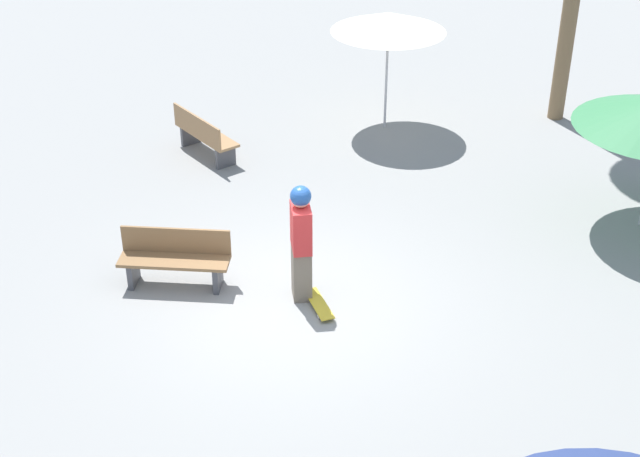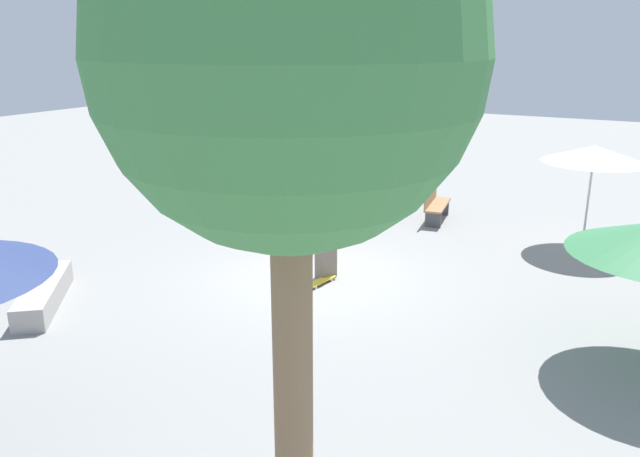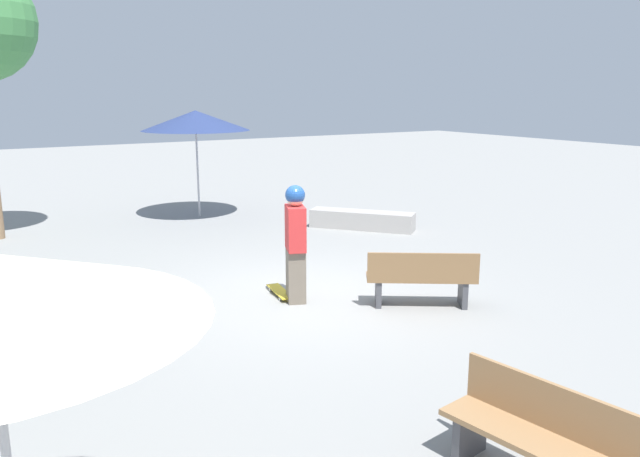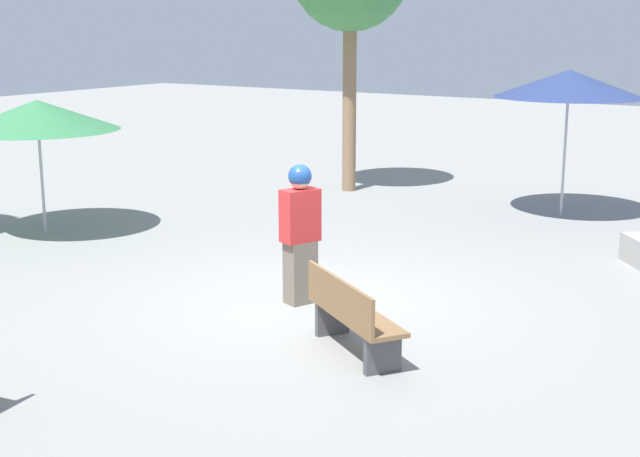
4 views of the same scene
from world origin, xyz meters
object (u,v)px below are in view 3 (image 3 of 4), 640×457
Objects in this scene: concrete_ledge at (362,220)px; bench_near at (541,439)px; shade_umbrella_navy at (196,121)px; skateboard at (280,292)px; skater_main at (296,240)px; bench_far at (421,279)px.

concrete_ledge is 9.64m from bench_near.
shade_umbrella_navy is (-2.68, 3.31, 2.20)m from concrete_ledge.
bench_near reaches higher than concrete_ledge.
shade_umbrella_navy is at bearing -0.89° from skateboard.
skater_main is 0.67× the size of shade_umbrella_navy.
shade_umbrella_navy is (1.19, 6.55, 2.35)m from skateboard.
skateboard is at bearing -14.23° from bench_near.
concrete_ledge is 1.40× the size of bench_far.
skateboard is 0.50× the size of bench_near.
concrete_ledge is at bearing 97.88° from bench_far.
shade_umbrella_navy is (1.12, 6.92, 1.45)m from skater_main.
bench_near is 1.05× the size of bench_far.
shade_umbrella_navy reaches higher than concrete_ledge.
bench_near is (-0.59, -4.97, -0.53)m from skater_main.
concrete_ledge is 4.79m from shade_umbrella_navy.
bench_far reaches higher than skateboard.
bench_near is at bearing -176.07° from skateboard.
shade_umbrella_navy reaches higher than skater_main.
concrete_ledge is 0.83× the size of shade_umbrella_navy.
bench_far is (1.45, -1.18, -0.53)m from skater_main.
skater_main is 1.13× the size of bench_far.
bench_near is 12.18m from shade_umbrella_navy.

